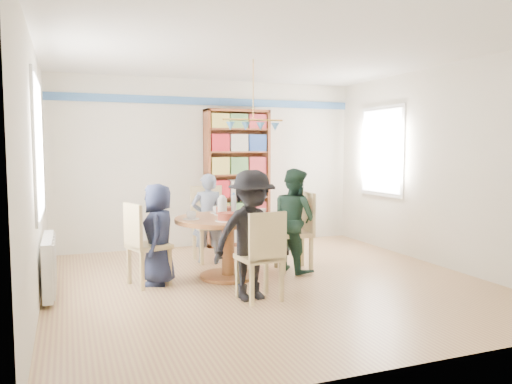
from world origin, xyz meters
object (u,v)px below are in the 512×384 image
radiator (49,265)px  chair_near (263,252)px  chair_left (142,240)px  chair_far (209,219)px  chair_right (300,227)px  person_near (252,235)px  bookshelf (237,179)px  person_right (295,220)px  person_far (208,218)px  person_left (158,234)px  dining_table (228,233)px

radiator → chair_near: chair_near is taller
chair_left → chair_far: bearing=44.3°
chair_right → person_near: 1.43m
person_near → bookshelf: size_ratio=0.62×
chair_left → person_right: 1.96m
chair_right → person_far: person_far is taller
radiator → bookshelf: (2.82, 2.04, 0.74)m
chair_far → person_left: person_left is taller
dining_table → chair_right: chair_right is taller
radiator → dining_table: dining_table is taller
chair_right → person_near: bearing=-136.4°
person_right → person_left: bearing=75.1°
chair_right → person_left: (-1.85, -0.03, 0.03)m
chair_left → person_left: bearing=5.3°
chair_left → bookshelf: 2.74m
chair_left → person_left: 0.20m
dining_table → chair_near: 1.06m
chair_right → person_right: bearing=-161.0°
chair_near → person_far: size_ratio=0.76×
person_far → chair_right: bearing=150.6°
person_left → person_near: (0.81, -0.95, 0.09)m
chair_right → dining_table: bearing=-177.6°
person_left → person_far: bearing=150.0°
chair_far → chair_left: bearing=-135.7°
person_left → bookshelf: (1.63, 1.94, 0.50)m
bookshelf → person_far: bearing=-126.6°
chair_far → bookshelf: bookshelf is taller
chair_far → person_left: size_ratio=0.89×
person_near → chair_near: bearing=-64.7°
radiator → person_left: 1.22m
radiator → chair_near: (2.08, -0.97, 0.17)m
bookshelf → chair_left: bearing=-132.9°
chair_right → bookshelf: bearing=96.4°
chair_left → person_left: (0.19, 0.02, 0.06)m
chair_far → person_right: size_ratio=0.79×
person_left → bookshelf: bookshelf is taller
chair_left → chair_near: size_ratio=1.02×
chair_far → person_far: 0.19m
radiator → person_left: size_ratio=0.84×
chair_right → chair_near: (-0.96, -1.10, -0.04)m
chair_far → bookshelf: 1.27m
radiator → chair_right: size_ratio=0.98×
chair_left → chair_far: size_ratio=0.92×
radiator → person_left: bearing=4.6°
radiator → person_right: (2.95, 0.10, 0.32)m
person_far → bookshelf: (0.80, 1.07, 0.47)m
chair_near → bookshelf: (0.74, 3.02, 0.57)m
chair_right → bookshelf: 2.00m
chair_far → person_right: (0.86, -1.04, 0.09)m
chair_right → person_left: 1.85m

